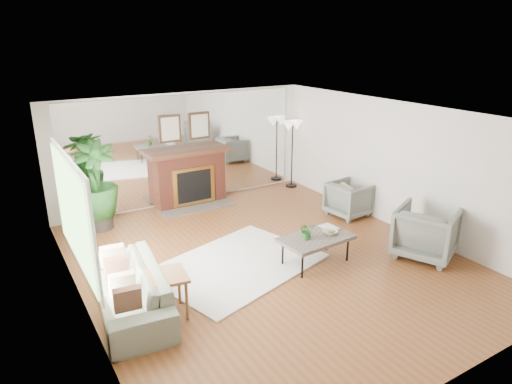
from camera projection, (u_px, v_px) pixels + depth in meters
ground at (268, 260)px, 7.86m from camera, size 7.00×7.00×0.00m
wall_left at (78, 230)px, 5.99m from camera, size 0.02×7.00×2.50m
wall_right at (397, 166)px, 8.92m from camera, size 0.02×7.00×2.50m
wall_back at (185, 149)px, 10.27m from camera, size 6.00×0.02×2.50m
mirror_panel at (185, 149)px, 10.26m from camera, size 5.40×0.04×2.40m
window_panel at (73, 213)px, 6.29m from camera, size 0.04×2.40×1.50m
fireplace at (190, 176)px, 10.28m from camera, size 1.85×0.83×2.05m
area_rug at (237, 264)px, 7.68m from camera, size 3.11×2.59×0.03m
coffee_table at (316, 239)px, 7.63m from camera, size 1.25×0.78×0.49m
sofa at (130, 289)px, 6.37m from camera, size 1.10×2.27×0.64m
armchair_back at (349, 199)px, 9.71m from camera, size 0.88×0.86×0.74m
armchair_front at (426, 232)px, 7.88m from camera, size 1.30×1.28×0.90m
side_table at (166, 281)px, 6.17m from camera, size 0.62×0.62×0.62m
potted_ficus at (96, 183)px, 8.86m from camera, size 0.96×0.96×1.77m
floor_lamp at (293, 131)px, 11.22m from camera, size 0.55×0.30×1.69m
tabletop_plant at (307, 231)px, 7.50m from camera, size 0.30×0.28×0.29m
fruit_bowl at (330, 232)px, 7.72m from camera, size 0.27×0.27×0.06m
book at (324, 229)px, 7.89m from camera, size 0.25×0.33×0.02m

